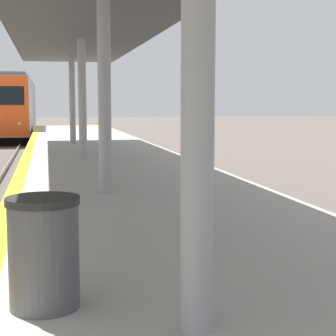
{
  "coord_description": "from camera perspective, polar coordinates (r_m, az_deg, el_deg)",
  "views": [
    {
      "loc": [
        2.27,
        -1.47,
        2.55
      ],
      "look_at": [
        6.13,
        16.36,
        0.42
      ],
      "focal_mm": 60.0,
      "sensor_mm": 36.0,
      "label": 1
    }
  ],
  "objects": [
    {
      "name": "train",
      "position": [
        43.0,
        -15.31,
        5.97
      ],
      "size": [
        2.64,
        19.12,
        4.36
      ],
      "color": "black",
      "rests_on": "ground"
    },
    {
      "name": "station_canopy",
      "position": [
        13.61,
        -7.98,
        14.55
      ],
      "size": [
        4.0,
        25.69,
        3.7
      ],
      "color": "#99999E",
      "rests_on": "platform_right"
    },
    {
      "name": "trash_bin",
      "position": [
        4.64,
        -12.5,
        -8.36
      ],
      "size": [
        0.59,
        0.59,
        0.9
      ],
      "color": "#4C4C51",
      "rests_on": "platform_right"
    }
  ]
}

